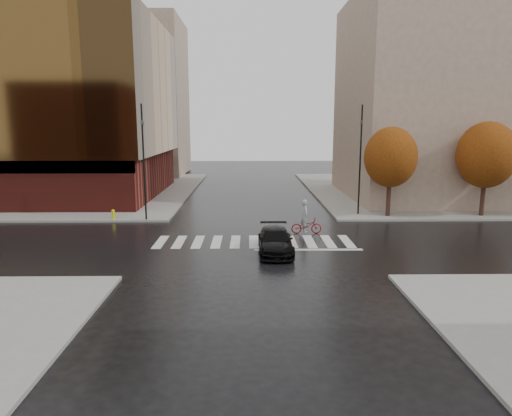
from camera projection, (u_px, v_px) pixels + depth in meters
The scene contains 15 objects.
ground at pixel (254, 244), 26.42m from camera, with size 120.00×120.00×0.00m, color black.
sidewalk_nw at pixel (47, 191), 46.73m from camera, with size 30.00×30.00×0.15m, color gray.
sidewalk_ne at pixel (454, 190), 47.37m from camera, with size 30.00×30.00×0.15m, color gray.
crosswalk at pixel (254, 242), 26.91m from camera, with size 12.00×3.00×0.01m, color silver.
office_glass at pixel (15, 108), 42.26m from camera, with size 27.00×19.00×16.00m.
building_ne_tan at pixel (437, 98), 41.72m from camera, with size 16.00×16.00×18.00m, color gray.
building_nw_far at pixel (131, 99), 60.70m from camera, with size 14.00×12.00×20.00m, color gray.
tree_ne_a at pixel (391, 157), 33.03m from camera, with size 3.80×3.80×6.50m.
tree_ne_b at pixel (487, 155), 33.11m from camera, with size 4.20×4.20×6.89m.
sedan at pixel (275, 241), 24.55m from camera, with size 1.83×4.49×1.30m, color black.
cyclist at pixel (306, 222), 28.79m from camera, with size 1.95×0.77×2.18m.
traffic_light_nw at pixel (143, 153), 31.61m from camera, with size 0.21×0.17×8.06m.
traffic_light_ne at pixel (361, 151), 33.63m from camera, with size 0.23×0.25×8.08m.
fire_hydrant at pixel (113, 214), 32.56m from camera, with size 0.25×0.25×0.69m.
manhole at pixel (287, 235), 28.41m from camera, with size 0.65×0.65×0.01m, color #402F16.
Camera 1 is at (-0.28, -25.59, 6.86)m, focal length 32.00 mm.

